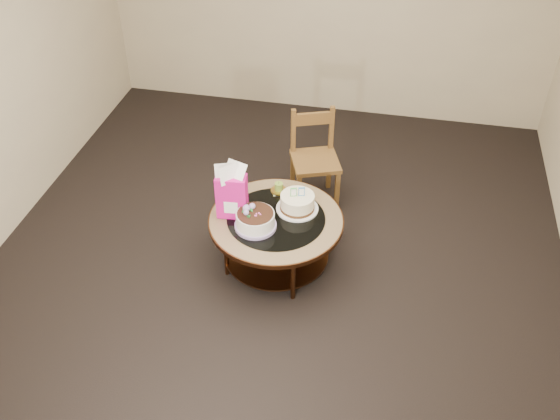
% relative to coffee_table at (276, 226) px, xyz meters
% --- Properties ---
extents(ground, '(5.00, 5.00, 0.00)m').
position_rel_coffee_table_xyz_m(ground, '(-0.00, 0.00, -0.38)').
color(ground, black).
rests_on(ground, ground).
extents(room_walls, '(4.52, 5.02, 2.61)m').
position_rel_coffee_table_xyz_m(room_walls, '(-0.00, 0.00, 1.16)').
color(room_walls, tan).
rests_on(room_walls, ground).
extents(coffee_table, '(1.02, 1.02, 0.46)m').
position_rel_coffee_table_xyz_m(coffee_table, '(0.00, 0.00, 0.00)').
color(coffee_table, '#512C17').
rests_on(coffee_table, ground).
extents(decorated_cake, '(0.31, 0.31, 0.18)m').
position_rel_coffee_table_xyz_m(decorated_cake, '(-0.13, -0.13, 0.14)').
color(decorated_cake, '#A48BC4').
rests_on(decorated_cake, coffee_table).
extents(cream_cake, '(0.32, 0.32, 0.20)m').
position_rel_coffee_table_xyz_m(cream_cake, '(0.14, 0.13, 0.14)').
color(cream_cake, white).
rests_on(cream_cake, coffee_table).
extents(gift_bag, '(0.24, 0.18, 0.45)m').
position_rel_coffee_table_xyz_m(gift_bag, '(-0.33, -0.02, 0.30)').
color(gift_bag, '#D71489').
rests_on(gift_bag, coffee_table).
extents(pillar_candle, '(0.14, 0.14, 0.10)m').
position_rel_coffee_table_xyz_m(pillar_candle, '(-0.05, 0.32, 0.11)').
color(pillar_candle, '#C0B74F').
rests_on(pillar_candle, coffee_table).
extents(dining_chair, '(0.50, 0.50, 0.84)m').
position_rel_coffee_table_xyz_m(dining_chair, '(0.15, 0.89, 0.05)').
color(dining_chair, brown).
rests_on(dining_chair, ground).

